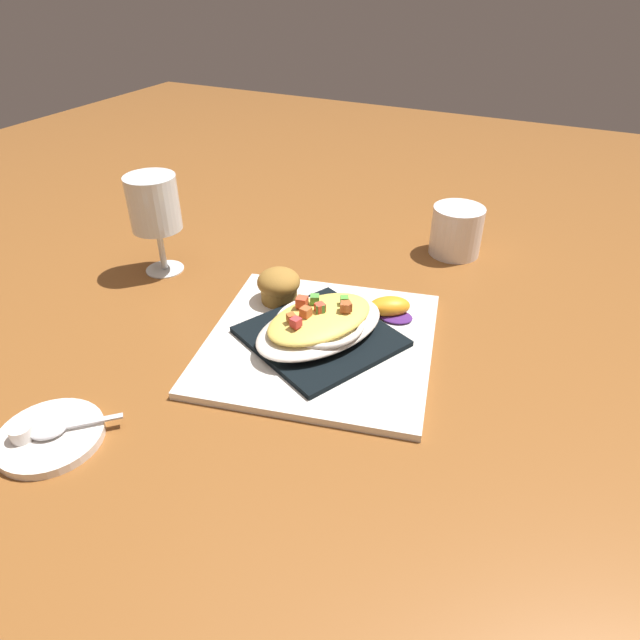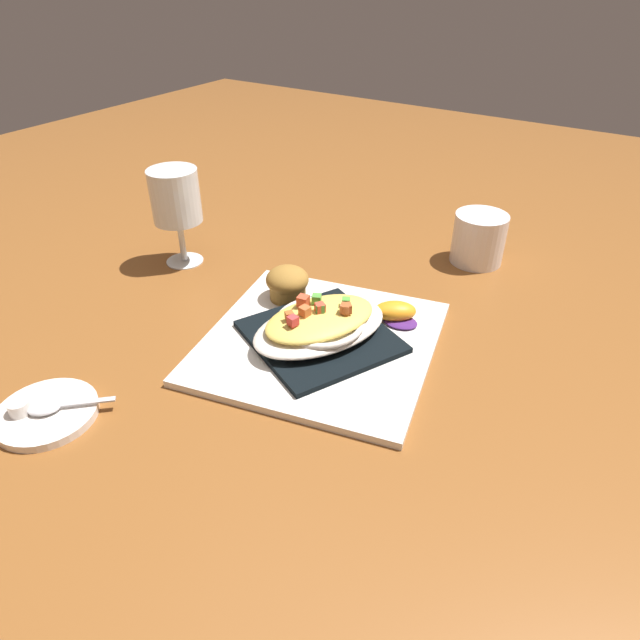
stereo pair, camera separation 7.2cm
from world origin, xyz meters
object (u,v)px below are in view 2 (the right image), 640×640
Objects in this scene: stemmed_glass at (176,201)px; creamer_cup_0 at (19,407)px; spoon at (48,406)px; coffee_mug at (479,241)px; creamer_saucer at (47,413)px; square_plate at (320,342)px; muffin at (287,283)px; gratin_dish at (320,323)px; orange_garnish at (396,313)px.

creamer_cup_0 is (-0.12, 0.37, -0.09)m from stemmed_glass.
spoon is 3.44× the size of creamer_cup_0.
stemmed_glass reaches higher than spoon.
creamer_cup_0 is at bearing 65.56° from coffee_mug.
stemmed_glass reaches higher than creamer_saucer.
coffee_mug is (-0.09, -0.35, 0.03)m from square_plate.
muffin reaches higher than creamer_saucer.
stemmed_glass reaches higher than coffee_mug.
muffin reaches higher than square_plate.
creamer_cup_0 is at bearing 42.81° from spoon.
spoon is (0.18, 0.28, -0.02)m from gratin_dish.
muffin is 0.55× the size of coffee_mug.
gratin_dish reaches higher than creamer_cup_0.
gratin_dish is 0.34m from creamer_saucer.
orange_garnish is at bearing -176.96° from stemmed_glass.
creamer_saucer is 0.01m from spoon.
square_plate is 0.33m from spoon.
spoon is at bearing -137.19° from creamer_cup_0.
coffee_mug reaches higher than creamer_cup_0.
orange_garnish is (-0.16, -0.03, -0.01)m from muffin.
creamer_saucer is 0.03m from creamer_cup_0.
stemmed_glass reaches higher than muffin.
creamer_saucer is at bearing 56.76° from orange_garnish.
square_plate is 4.69× the size of muffin.
gratin_dish is at bearing 147.54° from muffin.
square_plate is 4.08× the size of orange_garnish.
spoon is at bearing 57.01° from square_plate.
stemmed_glass is at bearing 3.04° from orange_garnish.
spoon is (0.09, 0.34, -0.02)m from muffin.
square_plate is 12.20× the size of creamer_cup_0.
stemmed_glass is at bearing -72.54° from creamer_cup_0.
gratin_dish is at bearing -124.13° from creamer_cup_0.
muffin is 0.24m from stemmed_glass.
muffin is at bearing 12.09° from orange_garnish.
gratin_dish reaches higher than creamer_saucer.
orange_garnish is 0.45m from spoon.
stemmed_glass is (0.32, -0.08, 0.07)m from gratin_dish.
stemmed_glass is at bearing -13.17° from gratin_dish.
gratin_dish is 0.33m from spoon.
muffin is 0.36m from creamer_saucer.
coffee_mug is 4.74× the size of creamer_cup_0.
coffee_mug is (-0.09, -0.35, 0.00)m from gratin_dish.
orange_garnish is at bearing -123.50° from square_plate.
stemmed_glass is 6.60× the size of creamer_cup_0.
muffin is at bearing -32.44° from square_plate.
spoon is (0.27, 0.63, -0.02)m from coffee_mug.
orange_garnish is 2.99× the size of creamer_cup_0.
creamer_cup_0 is at bearing 55.87° from gratin_dish.
creamer_cup_0 is at bearing 107.46° from stemmed_glass.
gratin_dish is (0.00, 0.00, 0.03)m from square_plate.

